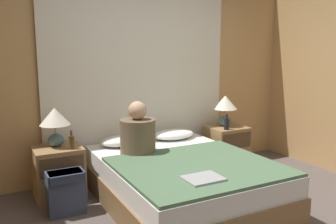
# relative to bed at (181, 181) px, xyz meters

# --- Properties ---
(wall_back) EXTENTS (4.59, 0.06, 2.50)m
(wall_back) POSITION_rel_bed_xyz_m (0.00, 1.12, 1.02)
(wall_back) COLOR tan
(wall_back) RESTS_ON ground_plane
(curtain_panel) EXTENTS (2.63, 0.02, 2.29)m
(curtain_panel) POSITION_rel_bed_xyz_m (0.00, 1.06, 0.91)
(curtain_panel) COLOR white
(curtain_panel) RESTS_ON ground_plane
(bed) EXTENTS (1.54, 2.01, 0.47)m
(bed) POSITION_rel_bed_xyz_m (0.00, 0.00, 0.00)
(bed) COLOR olive
(bed) RESTS_ON ground_plane
(nightstand_left) EXTENTS (0.49, 0.47, 0.56)m
(nightstand_left) POSITION_rel_bed_xyz_m (-1.11, 0.71, 0.05)
(nightstand_left) COLOR #937047
(nightstand_left) RESTS_ON ground_plane
(nightstand_right) EXTENTS (0.49, 0.47, 0.56)m
(nightstand_right) POSITION_rel_bed_xyz_m (1.11, 0.71, 0.05)
(nightstand_right) COLOR #937047
(nightstand_right) RESTS_ON ground_plane
(lamp_left) EXTENTS (0.32, 0.32, 0.42)m
(lamp_left) POSITION_rel_bed_xyz_m (-1.11, 0.76, 0.61)
(lamp_left) COLOR slate
(lamp_left) RESTS_ON nightstand_left
(lamp_right) EXTENTS (0.32, 0.32, 0.42)m
(lamp_right) POSITION_rel_bed_xyz_m (1.11, 0.76, 0.61)
(lamp_right) COLOR slate
(lamp_right) RESTS_ON nightstand_right
(pillow_left) EXTENTS (0.55, 0.35, 0.12)m
(pillow_left) POSITION_rel_bed_xyz_m (-0.34, 0.79, 0.30)
(pillow_left) COLOR white
(pillow_left) RESTS_ON bed
(pillow_right) EXTENTS (0.55, 0.35, 0.12)m
(pillow_right) POSITION_rel_bed_xyz_m (0.34, 0.79, 0.30)
(pillow_right) COLOR white
(pillow_right) RESTS_ON bed
(blanket_on_bed) EXTENTS (1.48, 1.33, 0.03)m
(blanket_on_bed) POSITION_rel_bed_xyz_m (0.00, -0.31, 0.25)
(blanket_on_bed) COLOR #4C6B4C
(blanket_on_bed) RESTS_ON bed
(person_left_in_bed) EXTENTS (0.38, 0.38, 0.58)m
(person_left_in_bed) POSITION_rel_bed_xyz_m (-0.32, 0.39, 0.46)
(person_left_in_bed) COLOR brown
(person_left_in_bed) RESTS_ON bed
(beer_bottle_on_left_stand) EXTENTS (0.06, 0.06, 0.20)m
(beer_bottle_on_left_stand) POSITION_rel_bed_xyz_m (-0.99, 0.57, 0.41)
(beer_bottle_on_left_stand) COLOR #513819
(beer_bottle_on_left_stand) RESTS_ON nightstand_left
(beer_bottle_on_right_stand) EXTENTS (0.07, 0.07, 0.20)m
(beer_bottle_on_right_stand) POSITION_rel_bed_xyz_m (1.00, 0.57, 0.41)
(beer_bottle_on_right_stand) COLOR black
(beer_bottle_on_right_stand) RESTS_ON nightstand_right
(laptop_on_bed) EXTENTS (0.32, 0.26, 0.02)m
(laptop_on_bed) POSITION_rel_bed_xyz_m (-0.17, -0.66, 0.28)
(laptop_on_bed) COLOR #9EA0A5
(laptop_on_bed) RESTS_ON blanket_on_bed
(backpack_on_floor) EXTENTS (0.35, 0.24, 0.43)m
(backpack_on_floor) POSITION_rel_bed_xyz_m (-1.13, 0.29, 0.01)
(backpack_on_floor) COLOR #333D56
(backpack_on_floor) RESTS_ON ground_plane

